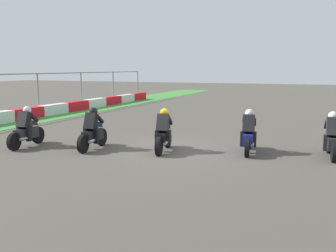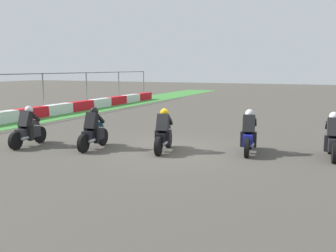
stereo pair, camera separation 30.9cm
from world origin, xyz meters
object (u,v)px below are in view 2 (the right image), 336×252
(rider_lane_c, at_px, (164,134))
(rider_lane_d, at_px, (93,132))
(rider_lane_b, at_px, (249,135))
(rider_lane_a, at_px, (333,139))
(rider_lane_e, at_px, (28,130))

(rider_lane_c, bearing_deg, rider_lane_d, 93.63)
(rider_lane_d, bearing_deg, rider_lane_b, -79.10)
(rider_lane_a, relative_size, rider_lane_e, 1.00)
(rider_lane_a, height_order, rider_lane_e, same)
(rider_lane_a, distance_m, rider_lane_b, 2.68)
(rider_lane_a, xyz_separation_m, rider_lane_d, (-1.82, 7.99, 0.00))
(rider_lane_b, relative_size, rider_lane_d, 1.00)
(rider_lane_a, relative_size, rider_lane_d, 1.00)
(rider_lane_c, bearing_deg, rider_lane_e, 93.40)
(rider_lane_c, bearing_deg, rider_lane_a, -86.86)
(rider_lane_c, distance_m, rider_lane_d, 2.60)
(rider_lane_a, xyz_separation_m, rider_lane_e, (-2.40, 10.52, 0.00))
(rider_lane_a, distance_m, rider_lane_e, 10.79)
(rider_lane_c, bearing_deg, rider_lane_b, -81.56)
(rider_lane_e, bearing_deg, rider_lane_b, -80.20)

